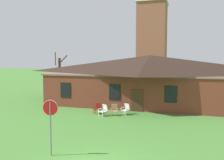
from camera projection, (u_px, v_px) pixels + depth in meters
name	position (u px, v px, depth m)	size (l,w,h in m)	color
brick_building	(150.00, 79.00, 27.47)	(21.66, 10.40, 5.31)	brown
dome_tower	(152.00, 33.00, 43.28)	(5.18, 5.18, 20.54)	#93563D
stop_sign	(50.00, 116.00, 12.43)	(0.80, 0.16, 2.86)	slate
lawn_chair_by_porch	(98.00, 108.00, 22.21)	(0.65, 0.68, 0.96)	maroon
lawn_chair_near_door	(104.00, 110.00, 21.35)	(0.81, 0.85, 0.96)	white
lawn_chair_left_end	(114.00, 110.00, 21.55)	(0.74, 0.79, 0.96)	tan
lawn_chair_middle	(126.00, 109.00, 21.83)	(0.81, 0.84, 0.96)	white
bare_tree_beside_building	(59.00, 73.00, 34.16)	(1.77, 1.79, 5.84)	brown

